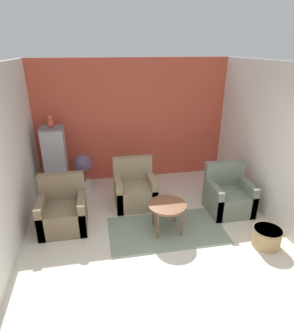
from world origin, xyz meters
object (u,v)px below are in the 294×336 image
Objects in this scene: coffee_table at (167,207)px; armchair_left at (63,212)px; potted_plant at (84,168)px; armchair_middle at (135,190)px; birdcage at (56,161)px; armchair_right at (228,197)px; parrot at (50,122)px; wicker_basket at (267,237)px.

armchair_left reaches higher than coffee_table.
armchair_left is at bearing -103.66° from potted_plant.
armchair_middle is 1.33m from potted_plant.
coffee_table is 1.09m from armchair_middle.
armchair_right is at bearing -23.40° from birdcage.
armchair_right is 3.80m from parrot.
armchair_middle is at bearing -28.50° from parrot.
armchair_left is 1.48m from birdcage.
birdcage is (-0.22, 1.40, 0.41)m from armchair_left.
wicker_basket is (1.88, -1.69, -0.14)m from armchair_middle.
potted_plant is at bearing -0.22° from parrot.
birdcage is at bearing 156.60° from armchair_right.
armchair_right is at bearing -18.50° from armchair_middle.
coffee_table reaches higher than wicker_basket.
parrot is at bearing 136.79° from coffee_table.
armchair_middle reaches higher than wicker_basket.
armchair_middle reaches higher than potted_plant.
coffee_table is 2.55× the size of parrot.
coffee_table is 0.70× the size of armchair_right.
parrot is (-1.56, 0.85, 1.26)m from armchair_middle.
armchair_right is (1.32, 0.42, -0.17)m from coffee_table.
armchair_right is 1.12m from wicker_basket.
wicker_basket is at bearing -19.27° from armchair_left.
wicker_basket is at bearing -41.33° from potted_plant.
armchair_middle is (-1.73, 0.58, 0.00)m from armchair_right.
armchair_left is 1.14× the size of potted_plant.
birdcage is 0.59m from potted_plant.
armchair_middle is at bearing 112.13° from coffee_table.
parrot is (-1.97, 1.85, 1.09)m from coffee_table.
armchair_left and armchair_middle have the same top height.
coffee_table is at bearing -14.12° from armchair_left.
wicker_basket is (3.44, -2.53, -0.55)m from birdcage.
armchair_right reaches higher than wicker_basket.
parrot reaches higher than coffee_table.
armchair_left and armchair_right have the same top height.
armchair_middle is 2.53m from wicker_basket.
armchair_middle is (-0.41, 1.00, -0.17)m from coffee_table.
armchair_middle is at bearing 22.68° from armchair_left.
armchair_left is at bearing 165.88° from coffee_table.
potted_plant is (0.34, 1.40, 0.22)m from armchair_left.
armchair_left is 1.90m from parrot.
birdcage reaches higher than armchair_right.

